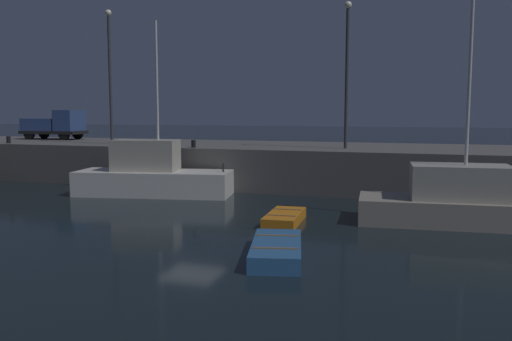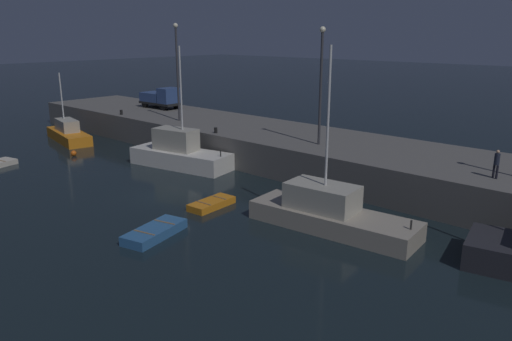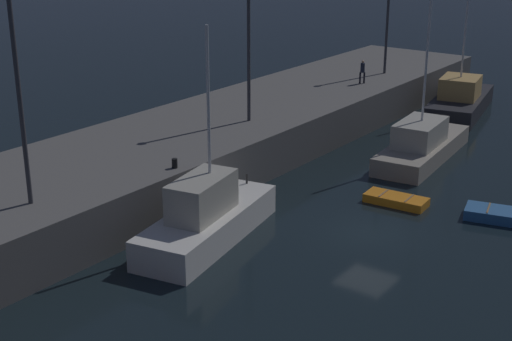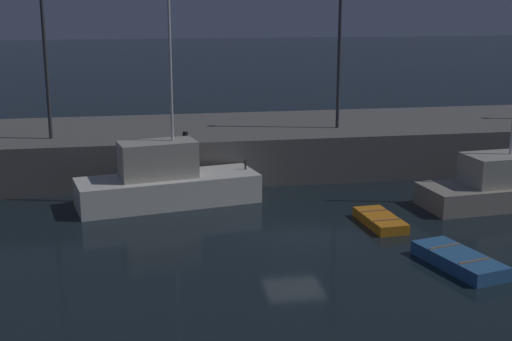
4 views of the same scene
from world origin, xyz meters
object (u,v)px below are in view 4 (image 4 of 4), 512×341
lamp_post_west (44,40)px  dinghy_orange_near (380,220)px  bollard_west (185,136)px  lamp_post_east (340,40)px  rowboat_white_mid (459,260)px  fishing_boat_blue (166,182)px

lamp_post_west → dinghy_orange_near: bearing=-33.1°
dinghy_orange_near → bollard_west: size_ratio=6.96×
lamp_post_east → bollard_west: (-9.01, -2.27, -4.77)m
rowboat_white_mid → dinghy_orange_near: bearing=102.4°
fishing_boat_blue → rowboat_white_mid: bearing=-44.7°
lamp_post_west → fishing_boat_blue: bearing=-39.7°
rowboat_white_mid → bollard_west: size_ratio=8.77×
dinghy_orange_near → lamp_post_east: (1.00, 10.27, 7.35)m
bollard_west → rowboat_white_mid: bearing=-55.4°
lamp_post_west → bollard_west: bearing=-14.6°
rowboat_white_mid → lamp_post_east: (-0.17, 15.59, 7.31)m
dinghy_orange_near → bollard_west: bollard_west is taller
lamp_post_west → lamp_post_east: (16.06, 0.44, -0.21)m
fishing_boat_blue → lamp_post_east: bearing=27.2°
lamp_post_west → lamp_post_east: bearing=1.6°
dinghy_orange_near → lamp_post_east: bearing=84.5°
lamp_post_west → rowboat_white_mid: bearing=-43.0°
bollard_west → dinghy_orange_near: bearing=-45.0°
fishing_boat_blue → lamp_post_west: (-5.82, 4.83, 6.68)m
rowboat_white_mid → fishing_boat_blue: bearing=135.3°
dinghy_orange_near → rowboat_white_mid: size_ratio=0.79×
fishing_boat_blue → rowboat_white_mid: (10.41, -10.32, -0.85)m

